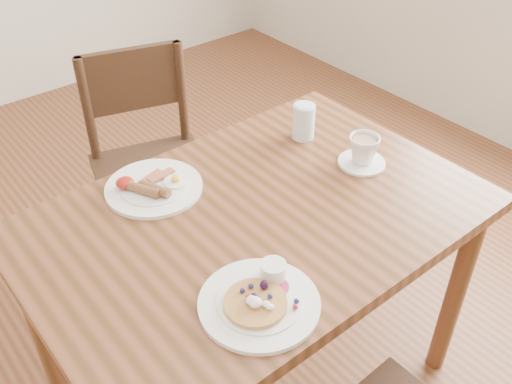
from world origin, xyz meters
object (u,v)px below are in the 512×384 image
teacup_saucer (363,152)px  dining_table (256,241)px  pancake_plate (260,299)px  breakfast_plate (153,187)px  water_glass (304,122)px  chair_far (150,158)px

teacup_saucer → dining_table: bearing=177.1°
pancake_plate → breakfast_plate: (0.03, 0.51, -0.00)m
dining_table → teacup_saucer: (0.39, -0.02, 0.14)m
pancake_plate → water_glass: bearing=39.4°
dining_table → breakfast_plate: (-0.16, 0.26, 0.11)m
pancake_plate → teacup_saucer: teacup_saucer is taller
dining_table → breakfast_plate: breakfast_plate is taller
dining_table → breakfast_plate: 0.32m
dining_table → breakfast_plate: size_ratio=4.44×
chair_far → teacup_saucer: bearing=127.6°
breakfast_plate → water_glass: bearing=-6.6°
teacup_saucer → water_glass: water_glass is taller
chair_far → pancake_plate: bearing=90.7°
dining_table → water_glass: water_glass is taller
teacup_saucer → water_glass: (-0.03, 0.22, 0.01)m
dining_table → pancake_plate: pancake_plate is taller
dining_table → water_glass: size_ratio=10.69×
pancake_plate → water_glass: water_glass is taller
dining_table → pancake_plate: bearing=-127.6°
breakfast_plate → chair_far: bearing=63.2°
chair_far → teacup_saucer: 0.88m
chair_far → pancake_plate: size_ratio=3.26×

